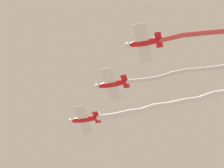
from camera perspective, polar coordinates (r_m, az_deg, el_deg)
airplane_lead at (r=76.85m, az=-3.55°, el=-4.44°), size 5.67×7.30×1.84m
smoke_trail_lead at (r=76.58m, az=7.52°, el=-2.43°), size 23.69×10.85×4.22m
airplane_left_wing at (r=70.84m, az=-0.10°, el=-0.01°), size 5.65×7.25×1.84m
smoke_trail_left_wing at (r=69.81m, az=8.70°, el=1.40°), size 15.27×8.72×0.96m
airplane_right_wing at (r=65.63m, az=3.95°, el=5.19°), size 5.67×7.29×1.84m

